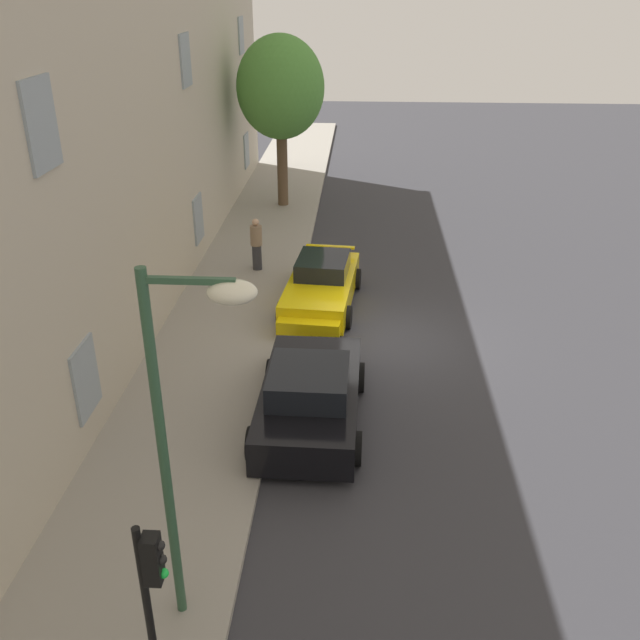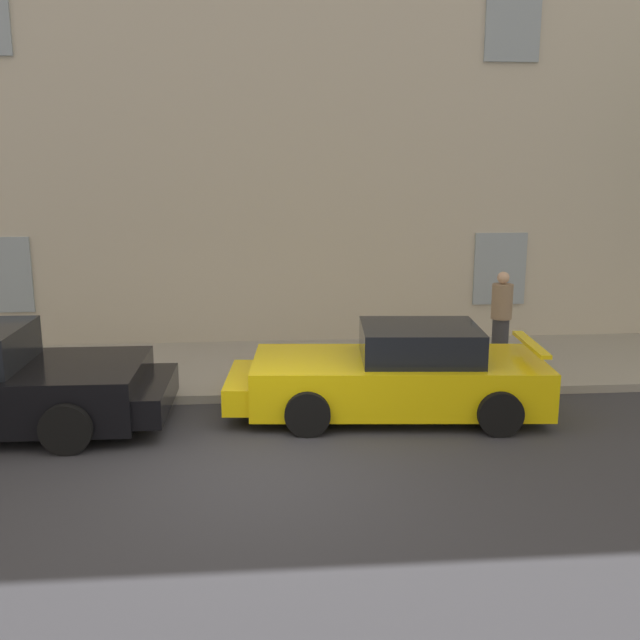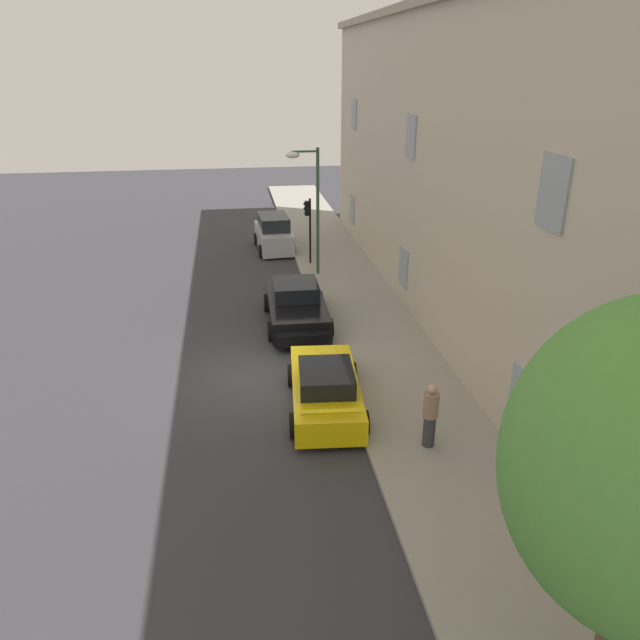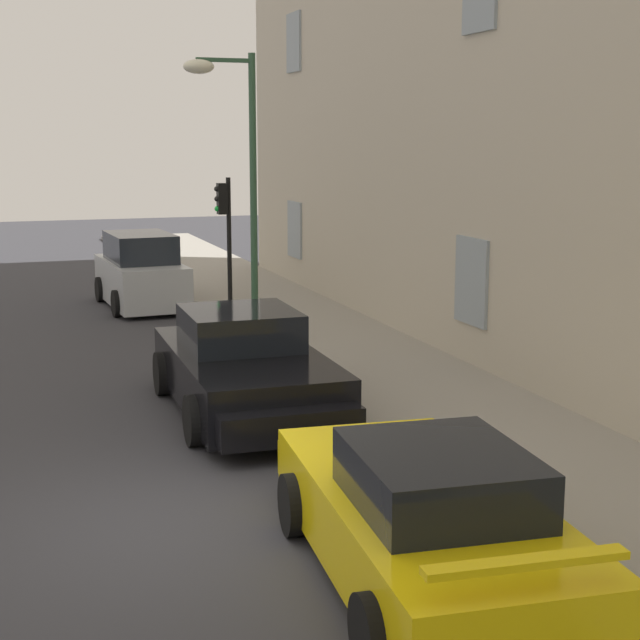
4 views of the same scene
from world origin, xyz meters
TOP-DOWN VIEW (x-y plane):
  - ground_plane at (0.00, 0.00)m, footprint 80.00×80.00m
  - sidewalk at (0.00, 4.34)m, footprint 60.00×3.54m
  - building_facade at (0.00, 8.10)m, footprint 37.78×4.48m
  - sportscar_yellow_flank at (1.93, 1.90)m, footprint 4.88×2.32m
  - pedestrian_admiring at (4.43, 4.11)m, footprint 0.45×0.45m

SIDE VIEW (x-z plane):
  - ground_plane at x=0.00m, z-range 0.00..0.00m
  - sidewalk at x=0.00m, z-range 0.00..0.14m
  - sportscar_yellow_flank at x=1.93m, z-range -0.09..1.28m
  - pedestrian_admiring at x=4.43m, z-range 0.15..1.85m
  - building_facade at x=0.00m, z-range 0.02..10.85m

